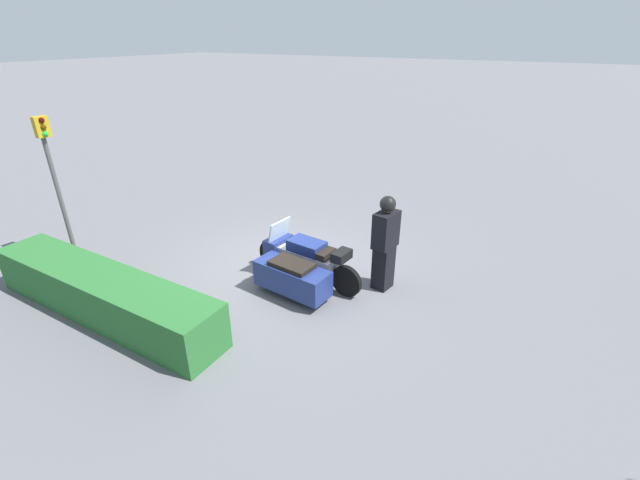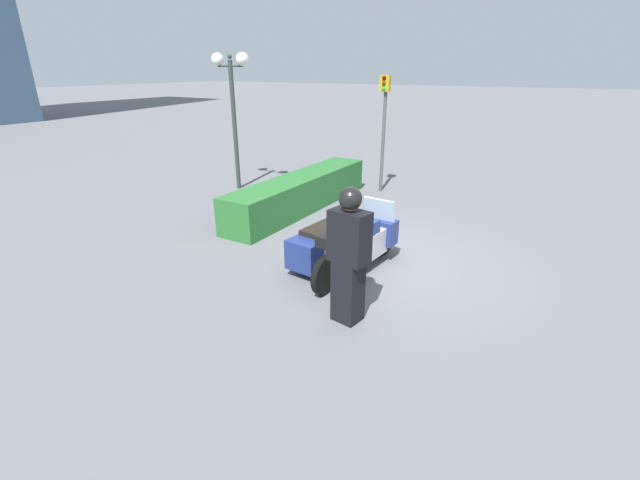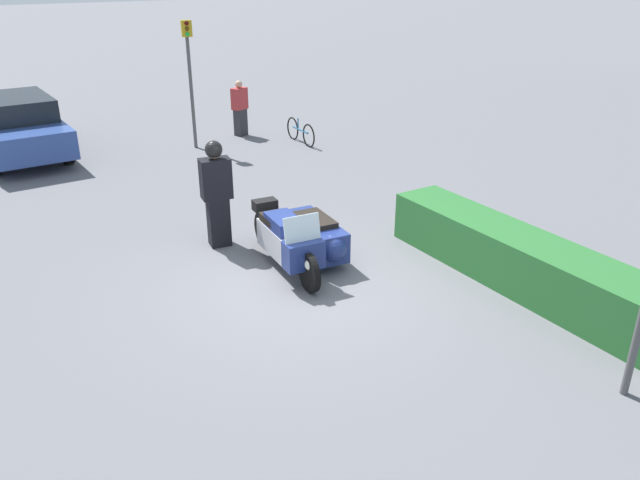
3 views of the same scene
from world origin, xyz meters
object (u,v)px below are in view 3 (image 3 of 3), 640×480
at_px(hedge_bush_curbside, 520,261).
at_px(pedestrian_bystander, 240,108).
at_px(officer_rider, 217,191).
at_px(bicycle_parked, 300,132).
at_px(parked_car_background, 16,125).
at_px(traffic_light_far, 189,66).
at_px(police_motorcycle, 303,239).

distance_m(hedge_bush_curbside, pedestrian_bystander, 10.71).
height_order(officer_rider, bicycle_parked, officer_rider).
bearing_deg(parked_car_background, officer_rider, -167.37).
height_order(pedestrian_bystander, bicycle_parked, pedestrian_bystander).
xyz_separation_m(officer_rider, parked_car_background, (-7.96, -2.12, -0.21)).
height_order(hedge_bush_curbside, bicycle_parked, hedge_bush_curbside).
bearing_deg(bicycle_parked, traffic_light_far, -109.61).
relative_size(traffic_light_far, pedestrian_bystander, 2.10).
distance_m(parked_car_background, pedestrian_bystander, 5.89).
bearing_deg(officer_rider, traffic_light_far, 171.19).
bearing_deg(police_motorcycle, traffic_light_far, 176.71).
bearing_deg(hedge_bush_curbside, traffic_light_far, -172.81).
xyz_separation_m(traffic_light_far, pedestrian_bystander, (-0.58, 1.63, -1.39)).
bearing_deg(parked_car_background, pedestrian_bystander, -103.33).
distance_m(officer_rider, traffic_light_far, 6.68).
distance_m(traffic_light_far, pedestrian_bystander, 2.21).
xyz_separation_m(traffic_light_far, bicycle_parked, (1.07, 2.67, -1.87)).
bearing_deg(traffic_light_far, pedestrian_bystander, 122.35).
height_order(police_motorcycle, pedestrian_bystander, pedestrian_bystander).
relative_size(police_motorcycle, officer_rider, 1.31).
relative_size(police_motorcycle, parked_car_background, 0.53).
bearing_deg(bicycle_parked, parked_car_background, -109.89).
relative_size(hedge_bush_curbside, traffic_light_far, 1.52).
distance_m(officer_rider, pedestrian_bystander, 7.75).
bearing_deg(hedge_bush_curbside, police_motorcycle, -134.22).
bearing_deg(police_motorcycle, parked_car_background, -157.11).
relative_size(police_motorcycle, bicycle_parked, 1.56).
distance_m(traffic_light_far, parked_car_background, 4.70).
height_order(officer_rider, parked_car_background, officer_rider).
distance_m(hedge_bush_curbside, traffic_light_far, 10.35).
xyz_separation_m(officer_rider, traffic_light_far, (-6.25, 2.04, 1.17)).
bearing_deg(pedestrian_bystander, parked_car_background, -123.27).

